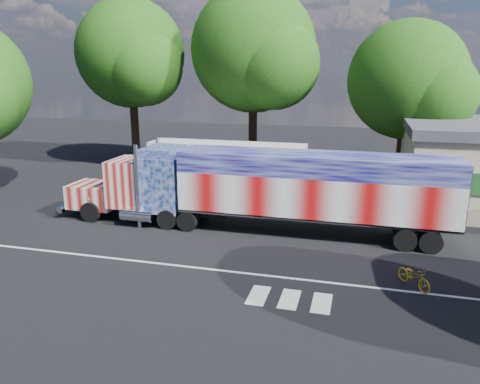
% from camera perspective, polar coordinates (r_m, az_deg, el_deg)
% --- Properties ---
extents(ground, '(100.00, 100.00, 0.00)m').
position_cam_1_polar(ground, '(23.19, -1.92, -6.39)').
color(ground, black).
extents(lane_markings, '(30.00, 2.67, 0.01)m').
position_cam_1_polar(lane_markings, '(19.42, -0.26, -10.74)').
color(lane_markings, silver).
rests_on(lane_markings, ground).
extents(semi_truck, '(21.41, 3.38, 4.56)m').
position_cam_1_polar(semi_truck, '(24.54, 2.92, 0.56)').
color(semi_truck, black).
rests_on(semi_truck, ground).
extents(coach_bus, '(11.24, 2.61, 3.27)m').
position_cam_1_polar(coach_bus, '(33.60, -1.62, 3.34)').
color(coach_bus, silver).
rests_on(coach_bus, ground).
extents(woman, '(0.55, 0.37, 1.46)m').
position_cam_1_polar(woman, '(27.67, -17.82, -1.98)').
color(woman, slate).
rests_on(woman, ground).
extents(bicycle, '(1.56, 1.76, 0.92)m').
position_cam_1_polar(bicycle, '(19.93, 20.45, -9.61)').
color(bicycle, gold).
rests_on(bicycle, ground).
extents(tree_n_mid, '(10.48, 9.98, 14.84)m').
position_cam_1_polar(tree_n_mid, '(38.83, 1.87, 16.89)').
color(tree_n_mid, black).
rests_on(tree_n_mid, ground).
extents(tree_nw_a, '(9.61, 9.15, 14.20)m').
position_cam_1_polar(tree_nw_a, '(42.27, -13.02, 16.06)').
color(tree_nw_a, black).
rests_on(tree_nw_a, ground).
extents(tree_ne_a, '(8.89, 8.47, 11.81)m').
position_cam_1_polar(tree_ne_a, '(36.47, 19.96, 12.63)').
color(tree_ne_a, black).
rests_on(tree_ne_a, ground).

